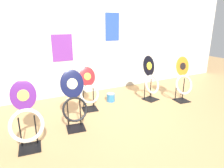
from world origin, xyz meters
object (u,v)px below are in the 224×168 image
Objects in this scene: toilet_seat_display_orange_sun at (183,81)px; toilet_seat_display_crimson_swirl at (89,91)px; toilet_seat_display_jazz_black at (151,80)px; toilet_seat_display_navy_moon at (74,100)px; paint_can at (111,97)px; toilet_seat_display_purple_note at (26,121)px.

toilet_seat_display_orange_sun is 1.97m from toilet_seat_display_crimson_swirl.
toilet_seat_display_navy_moon is at bearing -166.53° from toilet_seat_display_jazz_black.
toilet_seat_display_navy_moon is 1.29m from paint_can.
toilet_seat_display_jazz_black is at bearing -19.64° from paint_can.
paint_can is at bearing 35.96° from toilet_seat_display_navy_moon.
toilet_seat_display_orange_sun is at bearing 5.97° from toilet_seat_display_purple_note.
toilet_seat_display_jazz_black is 1.17× the size of toilet_seat_display_crimson_swirl.
toilet_seat_display_crimson_swirl is 4.53× the size of paint_can.
toilet_seat_display_purple_note is 5.13× the size of paint_can.
toilet_seat_display_navy_moon is 1.15× the size of toilet_seat_display_crimson_swirl.
paint_can is (-1.36, 0.66, -0.35)m from toilet_seat_display_orange_sun.
toilet_seat_display_crimson_swirl reaches higher than paint_can.
toilet_seat_display_navy_moon reaches higher than paint_can.
toilet_seat_display_crimson_swirl is at bearing 165.45° from toilet_seat_display_orange_sun.
toilet_seat_display_navy_moon is 0.99× the size of toilet_seat_display_orange_sun.
toilet_seat_display_purple_note is at bearing -144.98° from toilet_seat_display_crimson_swirl.
toilet_seat_display_navy_moon is 1.86m from toilet_seat_display_jazz_black.
toilet_seat_display_navy_moon is 1.01× the size of toilet_seat_display_purple_note.
paint_can is at bearing 16.72° from toilet_seat_display_crimson_swirl.
toilet_seat_display_purple_note is 1.99m from paint_can.
toilet_seat_display_jazz_black is at bearing -5.35° from toilet_seat_display_crimson_swirl.
toilet_seat_display_jazz_black is at bearing 13.47° from toilet_seat_display_navy_moon.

